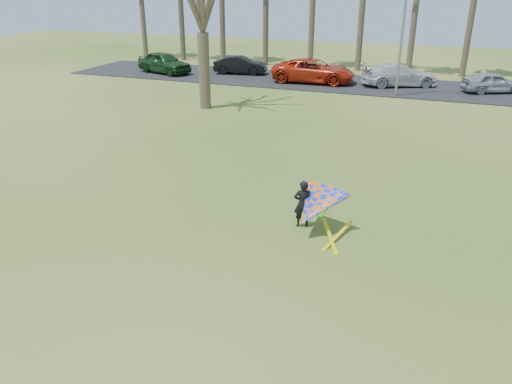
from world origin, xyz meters
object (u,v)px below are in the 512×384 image
(car_4, at_px, (493,82))
(kite_flyer, at_px, (314,206))
(streetlight, at_px, (406,23))
(car_2, at_px, (314,71))
(car_3, at_px, (399,75))
(car_1, at_px, (240,65))
(car_0, at_px, (164,62))

(car_4, relative_size, kite_flyer, 1.61)
(streetlight, relative_size, kite_flyer, 3.35)
(streetlight, distance_m, kite_flyer, 20.12)
(car_2, bearing_deg, car_3, -85.35)
(car_1, bearing_deg, car_0, 97.11)
(car_0, xyz_separation_m, car_3, (17.79, 1.17, -0.06))
(car_3, xyz_separation_m, kite_flyer, (-0.07, -23.06, 0.04))
(streetlight, bearing_deg, car_4, 29.37)
(streetlight, bearing_deg, car_0, 173.41)
(car_0, relative_size, kite_flyer, 1.98)
(car_2, distance_m, kite_flyer, 22.99)
(car_3, bearing_deg, car_4, -116.02)
(car_0, bearing_deg, car_1, -54.75)
(car_1, bearing_deg, kite_flyer, -162.50)
(car_1, distance_m, car_3, 12.04)
(car_0, distance_m, kite_flyer, 28.16)
(car_2, distance_m, car_4, 11.81)
(car_1, xyz_separation_m, car_2, (6.18, -1.34, 0.14))
(kite_flyer, bearing_deg, car_4, 75.31)
(car_2, height_order, car_4, car_2)
(streetlight, height_order, kite_flyer, streetlight)
(car_0, bearing_deg, kite_flyer, -122.25)
(car_2, bearing_deg, car_1, 74.61)
(car_0, height_order, car_2, car_2)
(car_1, relative_size, car_3, 0.79)
(kite_flyer, bearing_deg, car_1, 116.88)
(car_0, relative_size, car_3, 0.93)
(streetlight, relative_size, car_3, 1.56)
(car_1, relative_size, car_4, 1.05)
(car_3, height_order, car_4, car_3)
(car_4, bearing_deg, streetlight, 94.80)
(car_1, bearing_deg, car_2, -111.59)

